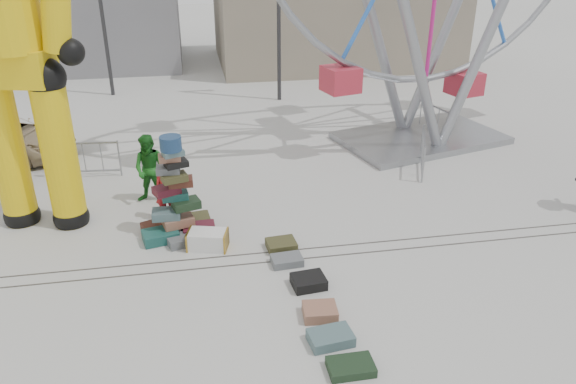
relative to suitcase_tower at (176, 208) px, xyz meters
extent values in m
plane|color=#9E9E99|center=(1.22, -2.23, -0.70)|extent=(90.00, 90.00, 0.00)
cube|color=#47443F|center=(1.22, -1.63, -0.69)|extent=(40.00, 0.04, 0.01)
cube|color=#47443F|center=(1.22, -1.23, -0.69)|extent=(40.00, 0.04, 0.01)
cube|color=gray|center=(8.22, 17.77, 1.80)|extent=(12.00, 8.00, 5.00)
cube|color=gray|center=(-4.78, 19.77, 1.50)|extent=(10.00, 8.00, 4.40)
cylinder|color=#2D2D30|center=(4.22, 10.77, 3.30)|extent=(0.16, 0.16, 8.00)
cube|color=#1C554F|center=(-0.40, -0.27, -0.56)|extent=(0.91, 0.72, 0.26)
cube|color=#551624|center=(0.49, -0.11, -0.57)|extent=(0.78, 0.55, 0.24)
cube|color=#4F2519|center=(-0.49, 0.22, -0.58)|extent=(0.84, 0.72, 0.22)
cube|color=#444322|center=(0.40, 0.38, -0.57)|extent=(0.78, 0.58, 0.24)
cube|color=slate|center=(0.10, -0.49, -0.59)|extent=(0.80, 0.66, 0.20)
cube|color=black|center=(-0.08, 0.50, -0.58)|extent=(0.70, 0.50, 0.22)
cube|color=#9D674F|center=(0.02, -0.05, -0.32)|extent=(0.81, 0.65, 0.22)
cube|color=slate|center=(-0.24, -0.06, -0.11)|extent=(0.65, 0.46, 0.20)
cube|color=#1C331D|center=(0.24, -0.03, 0.09)|extent=(0.72, 0.59, 0.20)
cube|color=#1C554F|center=(-0.01, 0.10, 0.29)|extent=(0.65, 0.48, 0.18)
cube|color=#551624|center=(-0.18, 0.02, 0.47)|extent=(0.70, 0.61, 0.18)
cube|color=#4F2519|center=(0.16, 0.03, 0.65)|extent=(0.56, 0.39, 0.18)
cube|color=#444322|center=(0.03, -0.09, 0.82)|extent=(0.65, 0.53, 0.16)
cube|color=slate|center=(-0.10, 0.02, 0.98)|extent=(0.54, 0.38, 0.16)
cube|color=black|center=(0.10, -0.03, 1.13)|extent=(0.59, 0.48, 0.14)
cube|color=#9D674F|center=(-0.04, 0.00, 1.28)|extent=(0.51, 0.37, 0.14)
cube|color=slate|center=(0.05, -0.07, 1.41)|extent=(0.54, 0.44, 0.12)
cylinder|color=navy|center=(0.02, -0.05, 1.63)|extent=(0.49, 0.49, 0.32)
sphere|color=black|center=(-3.82, 1.30, -0.52)|extent=(0.87, 0.87, 0.87)
cylinder|color=yellow|center=(-3.82, 1.30, 1.13)|extent=(0.80, 0.80, 3.66)
sphere|color=black|center=(-2.60, 1.00, -0.52)|extent=(0.87, 0.87, 0.87)
cylinder|color=yellow|center=(-2.60, 1.00, 1.13)|extent=(0.80, 0.80, 3.66)
sphere|color=black|center=(-2.60, 1.00, 2.96)|extent=(0.91, 0.91, 0.91)
cube|color=yellow|center=(-3.21, 1.15, 3.19)|extent=(1.77, 1.28, 0.80)
sphere|color=black|center=(-1.94, 0.83, 3.53)|extent=(0.59, 0.59, 0.59)
cube|color=gray|center=(8.16, 5.01, -0.59)|extent=(6.04, 4.53, 0.22)
cylinder|color=gray|center=(6.76, 3.62, 3.61)|extent=(3.69, 1.30, 8.72)
cylinder|color=gray|center=(10.08, 4.53, 3.61)|extent=(3.69, 1.30, 8.72)
cylinder|color=gray|center=(6.25, 5.49, 3.61)|extent=(3.69, 1.30, 8.72)
cylinder|color=gray|center=(9.57, 6.40, 3.61)|extent=(3.69, 1.30, 8.72)
cube|color=#AB2435|center=(8.16, 5.01, 0.92)|extent=(1.19, 1.19, 0.75)
cube|color=silver|center=(0.67, -0.78, -0.49)|extent=(1.00, 0.73, 0.42)
cube|color=#444322|center=(2.32, -1.11, -0.60)|extent=(0.70, 0.60, 0.19)
cube|color=slate|center=(2.34, -1.76, -0.61)|extent=(0.70, 0.51, 0.18)
cube|color=black|center=(2.63, -2.67, -0.58)|extent=(0.73, 0.62, 0.23)
cube|color=#9D674F|center=(2.64, -3.67, -0.59)|extent=(0.68, 0.58, 0.22)
cube|color=slate|center=(2.66, -4.41, -0.59)|extent=(0.83, 0.61, 0.21)
cube|color=#1C331D|center=(2.82, -5.15, -0.61)|extent=(0.78, 0.51, 0.16)
imported|color=maroon|center=(-0.23, 0.77, 0.08)|extent=(0.56, 0.37, 1.54)
imported|color=#18601A|center=(-0.64, 1.86, 0.24)|extent=(1.10, 0.97, 1.88)
imported|color=black|center=(-4.61, 3.65, 0.16)|extent=(1.01, 0.43, 1.72)
imported|color=#9D8965|center=(-5.33, 6.05, -0.09)|extent=(4.81, 3.69, 1.21)
camera|label=1|loc=(0.54, -12.00, 6.05)|focal=35.00mm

